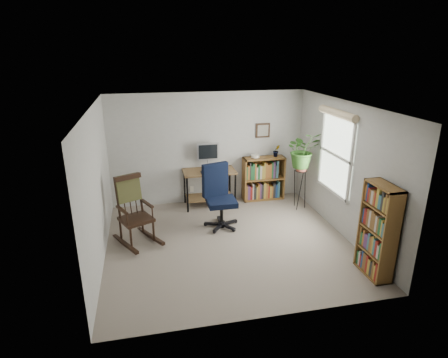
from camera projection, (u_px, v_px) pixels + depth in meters
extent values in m
cube|color=gray|center=(229.00, 242.00, 6.61)|extent=(4.20, 4.00, 0.00)
cube|color=white|center=(229.00, 106.00, 5.81)|extent=(4.20, 4.00, 0.00)
cube|color=#B4B3B0|center=(208.00, 148.00, 8.05)|extent=(4.20, 0.00, 2.40)
cube|color=#B4B3B0|center=(267.00, 233.00, 4.37)|extent=(4.20, 0.00, 2.40)
cube|color=#B4B3B0|center=(97.00, 188.00, 5.79)|extent=(0.00, 4.00, 2.40)
cube|color=#B4B3B0|center=(344.00, 170.00, 6.63)|extent=(0.00, 4.00, 2.40)
cube|color=black|center=(210.00, 172.00, 7.79)|extent=(0.40, 0.15, 0.02)
imported|color=#2E5C20|center=(304.00, 133.00, 7.48)|extent=(1.69, 1.88, 1.46)
imported|color=#2E5C20|center=(276.00, 154.00, 8.25)|extent=(0.13, 0.24, 0.11)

